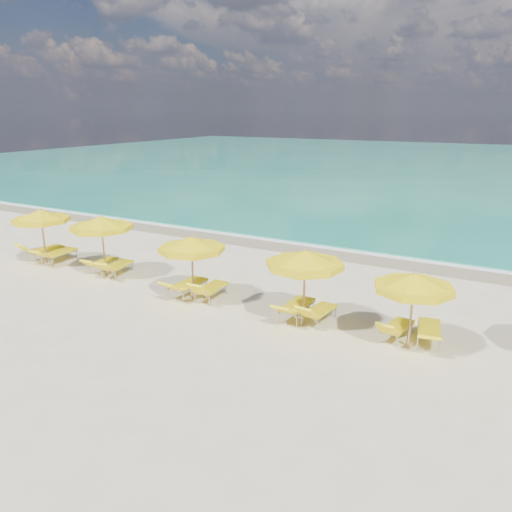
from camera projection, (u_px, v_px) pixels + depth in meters
The scene contains 20 objects.
ground_plane at pixel (235, 301), 16.90m from camera, with size 120.00×120.00×0.00m, color beige.
ocean at pixel (453, 166), 57.15m from camera, with size 120.00×80.00×0.30m, color #167F64.
wet_sand_band at pixel (318, 249), 23.11m from camera, with size 120.00×2.60×0.01m, color tan.
foam_line at pixel (324, 245), 23.78m from camera, with size 120.00×1.20×0.03m, color white.
whitecap_near at pixel (289, 205), 33.95m from camera, with size 14.00×0.36×0.05m, color white.
umbrella_1 at pixel (41, 216), 20.57m from camera, with size 2.63×2.63×2.34m.
umbrella_2 at pixel (101, 224), 19.01m from camera, with size 2.38×2.38×2.40m.
umbrella_3 at pixel (192, 245), 16.52m from camera, with size 2.43×2.43×2.26m.
umbrella_4 at pixel (305, 260), 14.60m from camera, with size 2.84×2.84×2.36m.
umbrella_5 at pixel (414, 283), 13.13m from camera, with size 2.25×2.25×2.16m.
lounger_1_left at pixel (45, 253), 21.60m from camera, with size 0.93×2.02×0.91m.
lounger_1_right at pixel (59, 257), 21.11m from camera, with size 0.80×2.08×0.83m.
lounger_2_left at pixel (103, 266), 20.02m from camera, with size 0.78×1.77×0.73m.
lounger_2_right at pixel (117, 269), 19.49m from camera, with size 0.94×1.92×0.82m.
lounger_3_left at pixel (188, 289), 17.38m from camera, with size 0.74×2.00×0.81m.
lounger_3_right at pixel (211, 292), 17.02m from camera, with size 0.71×1.84×0.87m.
lounger_4_left at pixel (296, 311), 15.47m from camera, with size 0.67×1.97×0.80m.
lounger_4_right at pixel (318, 315), 15.16m from camera, with size 0.79×1.77×0.82m.
lounger_5_left at pixel (397, 332), 14.09m from camera, with size 0.78×1.68×0.78m.
lounger_5_right at pixel (429, 335), 13.83m from camera, with size 0.94×1.99×0.71m.
Camera 1 is at (8.30, -13.44, 6.25)m, focal length 35.00 mm.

